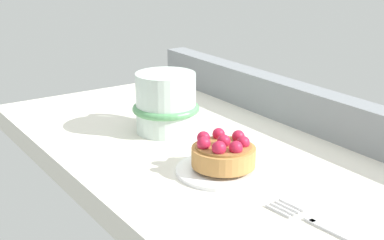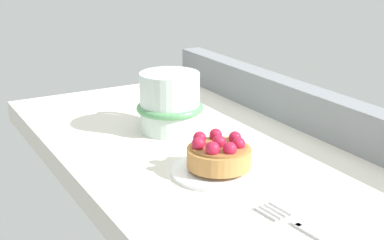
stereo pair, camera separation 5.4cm
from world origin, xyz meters
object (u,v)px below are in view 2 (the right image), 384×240
(dessert_plate, at_px, (219,170))
(coffee_mug, at_px, (169,102))
(dessert_fork, at_px, (323,238))
(raspberry_tart, at_px, (219,154))

(dessert_plate, relative_size, coffee_mug, 0.89)
(dessert_plate, xyz_separation_m, coffee_mug, (-0.17, 0.02, 0.04))
(coffee_mug, xyz_separation_m, dessert_fork, (0.36, -0.02, -0.04))
(dessert_plate, bearing_deg, dessert_fork, 0.37)
(coffee_mug, distance_m, dessert_fork, 0.36)
(coffee_mug, bearing_deg, dessert_plate, -6.85)
(dessert_plate, relative_size, raspberry_tart, 1.50)
(raspberry_tart, bearing_deg, dessert_plate, 62.60)
(raspberry_tart, bearing_deg, coffee_mug, 173.07)
(coffee_mug, height_order, dessert_fork, coffee_mug)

